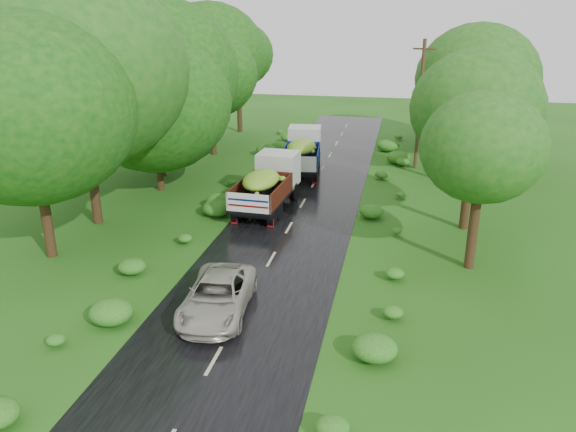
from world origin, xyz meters
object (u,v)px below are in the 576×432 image
(truck_far, at_px, (303,150))
(utility_pole, at_px, (420,104))
(car, at_px, (217,296))
(truck_near, at_px, (269,182))

(truck_far, height_order, utility_pole, utility_pole)
(truck_far, distance_m, car, 19.88)
(car, distance_m, utility_pole, 23.86)
(truck_near, height_order, car, truck_near)
(truck_near, bearing_deg, car, -82.47)
(truck_near, relative_size, car, 1.37)
(truck_far, relative_size, car, 1.39)
(truck_near, height_order, truck_far, truck_far)
(car, height_order, utility_pole, utility_pole)
(truck_near, distance_m, truck_far, 8.01)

